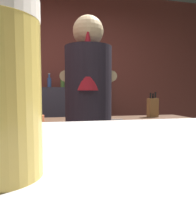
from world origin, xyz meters
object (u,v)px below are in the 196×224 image
(bartender, at_px, (88,116))
(mixing_bowl, at_px, (33,118))
(bottle_soy, at_px, (80,81))
(bottle_vinegar, at_px, (49,82))
(chefs_knife, at_px, (110,120))
(bottle_olive_oil, at_px, (62,81))
(knife_block, at_px, (153,107))

(bartender, distance_m, mixing_bowl, 0.63)
(bottle_soy, height_order, bottle_vinegar, bottle_soy)
(bartender, bearing_deg, bottle_vinegar, 20.91)
(mixing_bowl, xyz_separation_m, bottle_vinegar, (0.16, 1.14, 0.38))
(mixing_bowl, xyz_separation_m, bottle_soy, (0.59, 1.16, 0.40))
(chefs_knife, distance_m, bottle_vinegar, 1.37)
(bartender, bearing_deg, bottle_olive_oil, 14.30)
(knife_block, distance_m, bottle_soy, 1.26)
(bartender, bearing_deg, mixing_bowl, 54.55)
(knife_block, xyz_separation_m, bottle_vinegar, (-1.07, 1.03, 0.31))
(bottle_vinegar, bearing_deg, bartender, -80.34)
(mixing_bowl, height_order, chefs_knife, mixing_bowl)
(chefs_knife, bearing_deg, bottle_olive_oil, 113.38)
(knife_block, relative_size, bottle_soy, 1.13)
(bottle_olive_oil, xyz_separation_m, bottle_vinegar, (-0.19, -0.03, -0.01))
(bartender, height_order, bottle_soy, bartender)
(bottle_vinegar, bearing_deg, bottle_soy, 1.89)
(bottle_vinegar, bearing_deg, bottle_olive_oil, 7.72)
(bartender, distance_m, bottle_olive_oil, 1.66)
(bartender, relative_size, bottle_soy, 7.25)
(bartender, distance_m, bottle_vinegar, 1.65)
(knife_block, distance_m, mixing_bowl, 1.23)
(bottle_soy, bearing_deg, chefs_knife, -84.51)
(bartender, height_order, bottle_olive_oil, bartender)
(mixing_bowl, relative_size, bottle_vinegar, 1.04)
(bottle_soy, bearing_deg, bartender, -95.87)
(mixing_bowl, distance_m, bottle_olive_oil, 1.28)
(bottle_soy, bearing_deg, bottle_olive_oil, 177.56)
(chefs_knife, bearing_deg, mixing_bowl, -177.33)
(bartender, relative_size, chefs_knife, 7.12)
(chefs_knife, height_order, bottle_olive_oil, bottle_olive_oil)
(bartender, xyz_separation_m, chefs_knife, (0.28, 0.40, -0.08))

